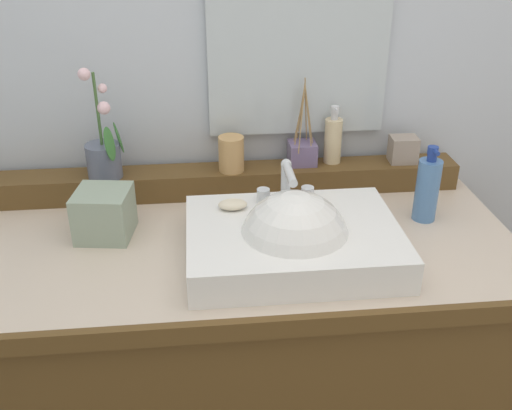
{
  "coord_description": "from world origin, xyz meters",
  "views": [
    {
      "loc": [
        -0.08,
        -1.26,
        1.61
      ],
      "look_at": [
        0.05,
        -0.03,
        0.97
      ],
      "focal_mm": 41.72,
      "sensor_mm": 36.0,
      "label": 1
    }
  ],
  "objects": [
    {
      "name": "lotion_bottle",
      "position": [
        0.5,
        0.05,
        0.95
      ],
      "size": [
        0.06,
        0.06,
        0.2
      ],
      "color": "#4E7AAF",
      "rests_on": "vanity_cabinet"
    },
    {
      "name": "back_ledge",
      "position": [
        0.0,
        0.26,
        0.9
      ],
      "size": [
        1.32,
        0.1,
        0.07
      ],
      "primitive_type": "cube",
      "color": "brown",
      "rests_on": "vanity_cabinet"
    },
    {
      "name": "soap_bar",
      "position": [
        -0.0,
        0.01,
        0.95
      ],
      "size": [
        0.07,
        0.04,
        0.02
      ],
      "primitive_type": "ellipsoid",
      "color": "beige",
      "rests_on": "sink_basin"
    },
    {
      "name": "mirror",
      "position": [
        0.2,
        0.32,
        1.32
      ],
      "size": [
        0.49,
        0.02,
        0.62
      ],
      "primitive_type": "cube",
      "color": "silver"
    },
    {
      "name": "tumbler_cup",
      "position": [
        0.01,
        0.25,
        0.98
      ],
      "size": [
        0.07,
        0.07,
        0.1
      ],
      "primitive_type": "cylinder",
      "color": "tan",
      "rests_on": "back_ledge"
    },
    {
      "name": "potted_plant",
      "position": [
        -0.33,
        0.24,
        1.0
      ],
      "size": [
        0.11,
        0.1,
        0.3
      ],
      "color": "slate",
      "rests_on": "back_ledge"
    },
    {
      "name": "sink_basin",
      "position": [
        0.13,
        -0.1,
        0.9
      ],
      "size": [
        0.49,
        0.37,
        0.28
      ],
      "color": "white",
      "rests_on": "vanity_cabinet"
    },
    {
      "name": "trinket_box",
      "position": [
        0.51,
        0.26,
        0.97
      ],
      "size": [
        0.08,
        0.06,
        0.07
      ],
      "primitive_type": "cube",
      "rotation": [
        0.0,
        0.0,
        -0.04
      ],
      "color": "gray",
      "rests_on": "back_ledge"
    },
    {
      "name": "tissue_box",
      "position": [
        -0.31,
        0.05,
        0.92
      ],
      "size": [
        0.15,
        0.15,
        0.12
      ],
      "primitive_type": "cube",
      "rotation": [
        0.0,
        0.0,
        -0.14
      ],
      "color": "#90A18A",
      "rests_on": "vanity_cabinet"
    },
    {
      "name": "wall_back",
      "position": [
        0.0,
        0.43,
        1.26
      ],
      "size": [
        3.01,
        0.2,
        2.51
      ],
      "primitive_type": "cube",
      "color": "silver",
      "rests_on": "ground"
    },
    {
      "name": "vanity_cabinet",
      "position": [
        0.0,
        -0.0,
        0.43
      ],
      "size": [
        1.4,
        0.66,
        0.86
      ],
      "color": "brown",
      "rests_on": "ground"
    },
    {
      "name": "soap_dispenser",
      "position": [
        0.3,
        0.28,
        1.0
      ],
      "size": [
        0.05,
        0.05,
        0.17
      ],
      "color": "beige",
      "rests_on": "back_ledge"
    },
    {
      "name": "reed_diffuser",
      "position": [
        0.22,
        0.28,
        0.97
      ],
      "size": [
        0.08,
        0.1,
        0.25
      ],
      "color": "slate",
      "rests_on": "back_ledge"
    }
  ]
}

